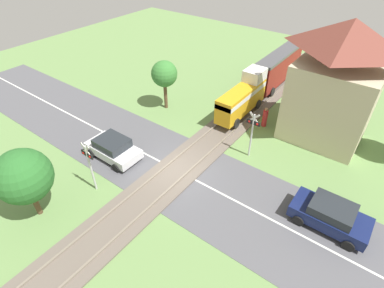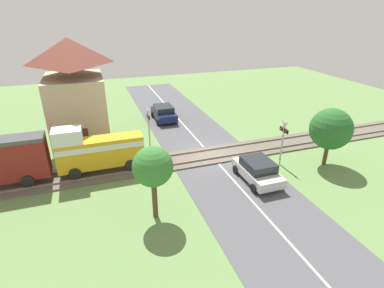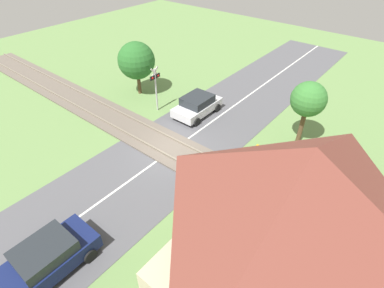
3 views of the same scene
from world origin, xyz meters
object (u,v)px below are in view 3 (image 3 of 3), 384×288
at_px(car_near_crossing, 197,105).
at_px(crossing_signal_west_approach, 156,84).
at_px(crossing_signal_east_approach, 196,180).
at_px(car_far_side, 47,258).
at_px(pedestrian_by_station, 279,234).
at_px(station_building, 275,278).

relative_size(car_near_crossing, crossing_signal_west_approach, 1.12).
bearing_deg(crossing_signal_east_approach, crossing_signal_west_approach, -125.10).
height_order(car_near_crossing, car_far_side, car_far_side).
height_order(car_far_side, pedestrian_by_station, pedestrian_by_station).
height_order(car_far_side, crossing_signal_west_approach, crossing_signal_west_approach).
relative_size(crossing_signal_west_approach, station_building, 0.40).
relative_size(crossing_signal_east_approach, pedestrian_by_station, 2.12).
xyz_separation_m(crossing_signal_east_approach, station_building, (3.08, 5.04, 1.92)).
bearing_deg(crossing_signal_east_approach, car_far_side, -23.84).
height_order(station_building, pedestrian_by_station, station_building).
bearing_deg(pedestrian_by_station, station_building, 16.79).
distance_m(car_near_crossing, station_building, 15.05).
relative_size(car_far_side, pedestrian_by_station, 2.43).
xyz_separation_m(car_far_side, station_building, (-2.90, 7.68, 3.26)).
xyz_separation_m(car_near_crossing, station_building, (10.20, 10.56, 3.28)).
bearing_deg(pedestrian_by_station, car_far_side, -43.94).
relative_size(car_near_crossing, car_far_side, 0.98).
xyz_separation_m(car_near_crossing, crossing_signal_west_approach, (1.38, -2.64, 1.36)).
height_order(car_near_crossing, crossing_signal_west_approach, crossing_signal_west_approach).
bearing_deg(car_far_side, crossing_signal_east_approach, 156.16).
height_order(crossing_signal_east_approach, pedestrian_by_station, crossing_signal_east_approach).
bearing_deg(crossing_signal_east_approach, pedestrian_by_station, 101.38).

